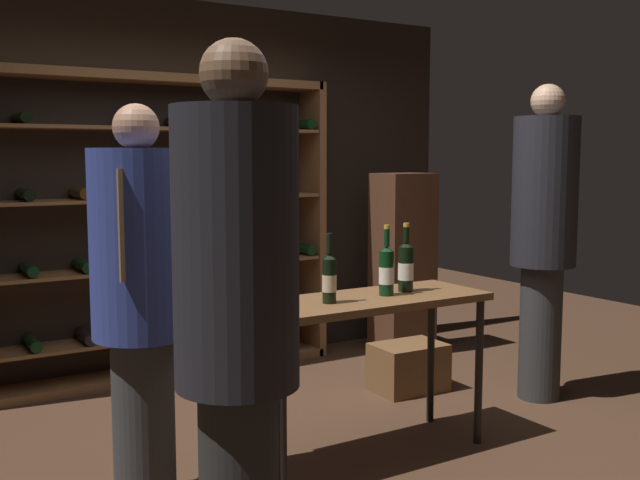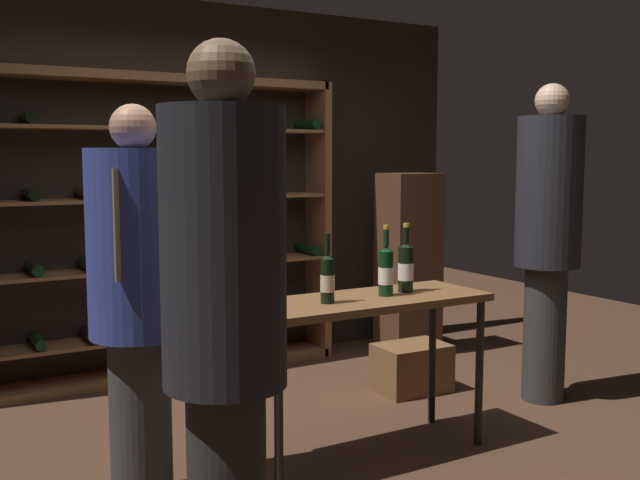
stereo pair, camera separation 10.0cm
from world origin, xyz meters
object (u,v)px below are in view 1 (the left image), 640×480
(wine_bottle_black_capsule, at_px, (386,270))
(wine_bottle_red_label, at_px, (406,266))
(wine_crate, at_px, (408,367))
(person_host_in_suit, at_px, (237,312))
(person_bystander_dark_jacket, at_px, (140,288))
(display_cabinet, at_px, (403,264))
(wine_bottle_gold_foil, at_px, (329,278))
(tasting_table, at_px, (366,316))
(person_guest_blue_shirt, at_px, (543,226))
(wine_glass_stemmed_right, at_px, (263,287))
(wine_rack, at_px, (154,230))

(wine_bottle_black_capsule, bearing_deg, wine_bottle_red_label, 14.29)
(wine_bottle_black_capsule, bearing_deg, wine_crate, 44.82)
(person_host_in_suit, distance_m, person_bystander_dark_jacket, 1.08)
(display_cabinet, height_order, wine_bottle_gold_foil, display_cabinet)
(tasting_table, height_order, person_guest_blue_shirt, person_guest_blue_shirt)
(person_guest_blue_shirt, relative_size, wine_bottle_red_label, 5.43)
(wine_bottle_black_capsule, distance_m, wine_glass_stemmed_right, 0.72)
(wine_rack, height_order, wine_bottle_gold_foil, wine_rack)
(tasting_table, height_order, person_bystander_dark_jacket, person_bystander_dark_jacket)
(person_host_in_suit, xyz_separation_m, wine_crate, (2.12, 1.76, -0.93))
(display_cabinet, relative_size, wine_glass_stemmed_right, 10.14)
(person_bystander_dark_jacket, height_order, wine_bottle_gold_foil, person_bystander_dark_jacket)
(wine_bottle_black_capsule, bearing_deg, wine_bottle_gold_foil, -177.10)
(person_bystander_dark_jacket, bearing_deg, tasting_table, -38.75)
(wine_crate, relative_size, wine_bottle_gold_foil, 1.34)
(tasting_table, distance_m, wine_bottle_black_capsule, 0.27)
(person_guest_blue_shirt, relative_size, wine_bottle_black_capsule, 5.43)
(tasting_table, relative_size, person_host_in_suit, 0.68)
(wine_bottle_black_capsule, bearing_deg, person_bystander_dark_jacket, 176.42)
(wine_rack, relative_size, display_cabinet, 1.84)
(person_host_in_suit, distance_m, display_cabinet, 3.78)
(wine_rack, distance_m, person_guest_blue_shirt, 2.68)
(wine_bottle_red_label, height_order, wine_glass_stemmed_right, wine_bottle_red_label)
(wine_rack, xyz_separation_m, tasting_table, (0.46, -1.97, -0.32))
(tasting_table, xyz_separation_m, person_bystander_dark_jacket, (-1.20, 0.07, 0.25))
(person_guest_blue_shirt, bearing_deg, wine_bottle_gold_foil, -90.02)
(person_host_in_suit, xyz_separation_m, wine_bottle_gold_foil, (0.98, 0.98, -0.11))
(person_bystander_dark_jacket, bearing_deg, wine_glass_stemmed_right, -39.32)
(tasting_table, relative_size, person_bystander_dark_jacket, 0.74)
(wine_bottle_gold_foil, bearing_deg, person_guest_blue_shirt, 6.59)
(person_bystander_dark_jacket, relative_size, wine_glass_stemmed_right, 12.70)
(display_cabinet, bearing_deg, wine_rack, 168.97)
(person_guest_blue_shirt, bearing_deg, display_cabinet, 175.15)
(display_cabinet, relative_size, wine_bottle_black_capsule, 3.86)
(display_cabinet, bearing_deg, person_guest_blue_shirt, -88.24)
(wine_bottle_red_label, relative_size, wine_bottle_black_capsule, 1.00)
(person_host_in_suit, bearing_deg, wine_bottle_gold_foil, 52.77)
(wine_crate, xyz_separation_m, display_cabinet, (0.60, 0.84, 0.57))
(person_bystander_dark_jacket, xyz_separation_m, wine_bottle_gold_foil, (0.95, -0.10, -0.02))
(person_guest_blue_shirt, distance_m, wine_bottle_red_label, 1.26)
(wine_rack, height_order, person_guest_blue_shirt, wine_rack)
(wine_rack, bearing_deg, tasting_table, -76.86)
(person_host_in_suit, xyz_separation_m, wine_bottle_black_capsule, (1.36, 1.00, -0.10))
(person_host_in_suit, height_order, person_bystander_dark_jacket, person_host_in_suit)
(person_host_in_suit, distance_m, wine_crate, 2.91)
(wine_rack, relative_size, wine_bottle_black_capsule, 7.10)
(wine_crate, distance_m, wine_glass_stemmed_right, 1.84)
(wine_rack, distance_m, wine_glass_stemmed_right, 1.95)
(tasting_table, bearing_deg, wine_bottle_red_label, 6.37)
(wine_bottle_red_label, distance_m, wine_bottle_black_capsule, 0.17)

